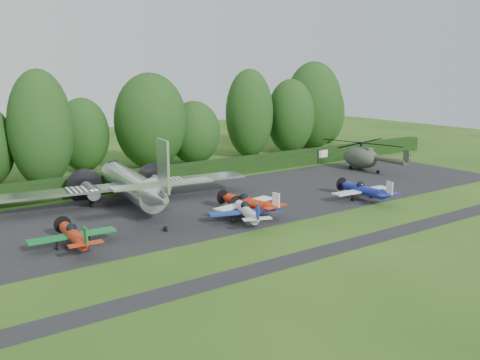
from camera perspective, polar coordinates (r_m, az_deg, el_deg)
ground at (r=43.98m, az=4.34°, el=-5.26°), size 160.00×160.00×0.00m
apron at (r=51.75m, az=-2.75°, el=-2.59°), size 70.00×18.00×0.01m
taxiway_verge at (r=39.79m, az=9.90°, el=-7.29°), size 70.00×2.00×0.00m
hedgerow at (r=61.06m, az=-8.33°, el=-0.44°), size 90.00×1.60×2.00m
transport_plane at (r=51.29m, az=-11.36°, el=-0.46°), size 24.20×18.56×7.75m
light_plane_red at (r=40.91m, az=-17.32°, el=-5.63°), size 6.37×6.70×2.45m
light_plane_white at (r=45.31m, az=0.70°, el=-3.38°), size 6.30×6.62×2.42m
light_plane_orange at (r=48.01m, az=0.88°, el=-2.43°), size 6.65×7.00×2.56m
light_plane_blue at (r=54.26m, az=13.12°, el=-1.05°), size 6.68×7.02×2.57m
helicopter at (r=70.03m, az=12.79°, el=2.60°), size 11.26×13.19×3.63m
sign_board at (r=74.70m, az=9.20°, el=2.77°), size 3.25×0.12×1.83m
tree_1 at (r=86.94m, az=7.81°, el=7.87°), size 9.12×9.12×13.88m
tree_2 at (r=70.32m, az=-16.43°, el=4.65°), size 6.64×6.64×9.27m
tree_3 at (r=70.10m, az=-9.53°, el=6.22°), size 9.34×9.34×12.33m
tree_5 at (r=82.21m, az=5.41°, el=6.78°), size 7.28×7.28×11.25m
tree_6 at (r=61.49m, az=-20.50°, el=5.08°), size 6.83×6.83×12.87m
tree_7 at (r=93.76m, az=9.29°, el=7.06°), size 5.89×5.89×10.42m
tree_8 at (r=77.92m, az=1.01°, el=7.10°), size 6.92×6.92×12.76m
tree_11 at (r=72.90m, az=-4.93°, el=5.06°), size 7.11×7.11×8.54m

